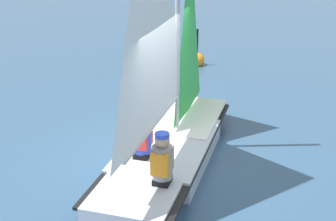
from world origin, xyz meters
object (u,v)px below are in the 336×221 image
sailor_helm (142,142)px  sailboat_main (167,118)px  sailor_crew (162,167)px  buoy_marker (197,59)px

sailor_helm → sailboat_main: bearing=-23.9°
sailboat_main → sailor_crew: bearing=-166.7°
sailor_crew → buoy_marker: size_ratio=1.01×
sailboat_main → sailor_crew: 1.33m
sailor_helm → sailor_crew: same height
sailboat_main → sailor_crew: size_ratio=4.56×
sailboat_main → sailor_crew: (-0.80, 1.04, -0.21)m
sailor_helm → buoy_marker: size_ratio=1.01×
sailboat_main → buoy_marker: 6.17m
sailor_crew → sailboat_main: bearing=13.3°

